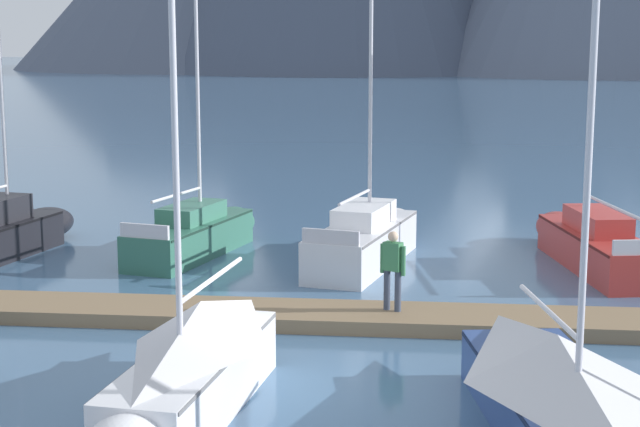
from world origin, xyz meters
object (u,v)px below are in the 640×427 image
object	(u,v)px
sailboat_outer_slip	(570,406)
sailboat_nearest_berth	(6,231)
sailboat_mid_dock_port	(197,232)
sailboat_mid_dock_starboard	(190,366)
sailboat_far_berth	(368,237)
person_on_dock	(393,266)
sailboat_end_of_dock	(590,242)

from	to	relation	value
sailboat_outer_slip	sailboat_nearest_berth	bearing A→B (deg)	141.36
sailboat_mid_dock_port	sailboat_mid_dock_starboard	world-z (taller)	sailboat_mid_dock_port
sailboat_far_berth	person_on_dock	size ratio (longest dim) A/B	5.24
sailboat_outer_slip	person_on_dock	xyz separation A→B (m)	(-3.08, 6.23, 0.51)
sailboat_mid_dock_starboard	sailboat_outer_slip	xyz separation A→B (m)	(5.75, -0.51, -0.11)
sailboat_nearest_berth	sailboat_outer_slip	bearing A→B (deg)	-38.64
sailboat_mid_dock_starboard	sailboat_mid_dock_port	bearing A→B (deg)	105.71
sailboat_far_berth	person_on_dock	xyz separation A→B (m)	(1.16, -5.88, 0.59)
sailboat_nearest_berth	sailboat_outer_slip	world-z (taller)	sailboat_nearest_berth
person_on_dock	sailboat_nearest_berth	bearing A→B (deg)	154.98
sailboat_far_berth	person_on_dock	world-z (taller)	sailboat_far_berth
person_on_dock	sailboat_far_berth	bearing A→B (deg)	101.15
sailboat_nearest_berth	sailboat_mid_dock_starboard	bearing A→B (deg)	-51.84
sailboat_far_berth	sailboat_outer_slip	distance (m)	12.83
sailboat_outer_slip	sailboat_end_of_dock	bearing A→B (deg)	82.72
sailboat_end_of_dock	person_on_dock	distance (m)	7.99
sailboat_nearest_berth	sailboat_mid_dock_starboard	size ratio (longest dim) A/B	1.02
sailboat_mid_dock_port	sailboat_outer_slip	world-z (taller)	sailboat_mid_dock_port
sailboat_nearest_berth	sailboat_mid_dock_starboard	xyz separation A→B (m)	(8.65, -11.01, 0.21)
person_on_dock	sailboat_mid_dock_port	bearing A→B (deg)	134.45
sailboat_mid_dock_port	person_on_dock	xyz separation A→B (m)	(6.00, -6.12, 0.64)
sailboat_far_berth	sailboat_end_of_dock	distance (m)	5.88
sailboat_nearest_berth	sailboat_end_of_dock	bearing A→B (deg)	4.11
sailboat_mid_dock_port	person_on_dock	distance (m)	8.60
sailboat_mid_dock_starboard	sailboat_end_of_dock	world-z (taller)	sailboat_mid_dock_starboard
sailboat_nearest_berth	sailboat_mid_dock_port	xyz separation A→B (m)	(5.32, 0.84, -0.03)
sailboat_far_berth	person_on_dock	bearing A→B (deg)	-78.85
sailboat_mid_dock_starboard	person_on_dock	xyz separation A→B (m)	(2.67, 5.72, 0.40)
sailboat_end_of_dock	person_on_dock	size ratio (longest dim) A/B	4.57
sailboat_mid_dock_starboard	sailboat_end_of_dock	bearing A→B (deg)	58.78
sailboat_far_berth	person_on_dock	distance (m)	6.02
sailboat_mid_dock_starboard	person_on_dock	bearing A→B (deg)	64.97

